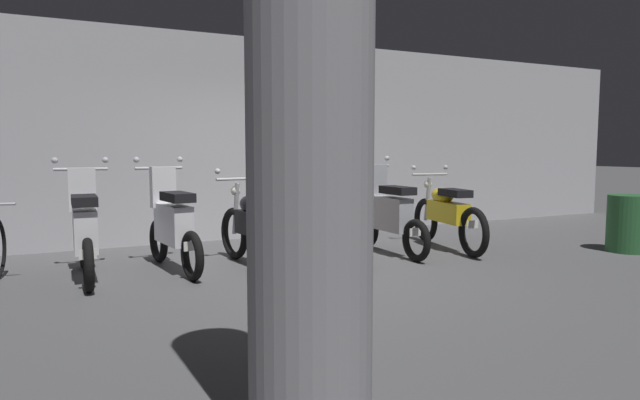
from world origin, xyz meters
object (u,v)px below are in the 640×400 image
motorbike_slot_0 (85,230)px  motorbike_slot_1 (172,224)px  motorbike_slot_5 (447,213)px  support_pillar (310,111)px  motorbike_slot_3 (326,215)px  trash_bin (628,223)px  motorbike_slot_2 (258,226)px  motorbike_slot_4 (388,214)px

motorbike_slot_0 → motorbike_slot_1: (0.92, 0.02, 0.00)m
motorbike_slot_5 → support_pillar: size_ratio=0.63×
motorbike_slot_0 → motorbike_slot_3: bearing=-4.2°
motorbike_slot_1 → support_pillar: bearing=-91.5°
motorbike_slot_1 → trash_bin: size_ratio=2.18×
motorbike_slot_1 → motorbike_slot_5: size_ratio=0.86×
motorbike_slot_2 → support_pillar: size_ratio=0.63×
motorbike_slot_1 → motorbike_slot_2: (0.92, -0.30, -0.04)m
motorbike_slot_3 → support_pillar: (-1.95, -3.78, 0.97)m
motorbike_slot_1 → motorbike_slot_5: 3.70m
motorbike_slot_0 → trash_bin: 6.83m
motorbike_slot_2 → motorbike_slot_5: bearing=0.9°
motorbike_slot_5 → support_pillar: bearing=-135.4°
motorbike_slot_4 → support_pillar: bearing=-127.2°
support_pillar → trash_bin: support_pillar is taller
motorbike_slot_5 → support_pillar: support_pillar is taller
motorbike_slot_1 → motorbike_slot_2: motorbike_slot_1 is taller
motorbike_slot_1 → support_pillar: size_ratio=0.54×
motorbike_slot_4 → trash_bin: motorbike_slot_4 is taller
motorbike_slot_2 → motorbike_slot_3: (0.92, 0.08, 0.08)m
motorbike_slot_2 → motorbike_slot_5: size_ratio=1.00×
motorbike_slot_3 → trash_bin: motorbike_slot_3 is taller
motorbike_slot_0 → trash_bin: motorbike_slot_0 is taller
motorbike_slot_5 → support_pillar: 5.43m
support_pillar → trash_bin: (5.85, 2.50, -1.16)m
motorbike_slot_2 → motorbike_slot_4: bearing=2.8°
motorbike_slot_2 → trash_bin: (4.83, -1.20, -0.11)m
motorbike_slot_1 → motorbike_slot_2: size_ratio=0.86×
motorbike_slot_5 → trash_bin: (2.06, -1.24, -0.11)m
motorbike_slot_1 → motorbike_slot_4: bearing=-4.3°
motorbike_slot_3 → motorbike_slot_4: size_ratio=0.99×
motorbike_slot_0 → motorbike_slot_5: (4.61, -0.24, -0.04)m
support_pillar → motorbike_slot_3: bearing=62.7°
motorbike_slot_4 → motorbike_slot_5: motorbike_slot_4 is taller
trash_bin → motorbike_slot_1: bearing=165.4°
motorbike_slot_2 → motorbike_slot_4: 1.85m
motorbike_slot_5 → trash_bin: motorbike_slot_5 is taller
motorbike_slot_2 → trash_bin: 4.98m
motorbike_slot_3 → motorbike_slot_4: bearing=0.7°
motorbike_slot_0 → motorbike_slot_2: bearing=-8.7°
motorbike_slot_3 → motorbike_slot_4: same height
motorbike_slot_0 → trash_bin: bearing=-12.5°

